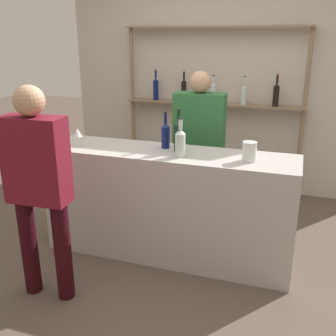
{
  "coord_description": "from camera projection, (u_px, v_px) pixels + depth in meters",
  "views": [
    {
      "loc": [
        1.01,
        -2.99,
        1.88
      ],
      "look_at": [
        0.0,
        0.0,
        0.81
      ],
      "focal_mm": 42.0,
      "sensor_mm": 36.0,
      "label": 1
    }
  ],
  "objects": [
    {
      "name": "cork_jar",
      "position": [
        249.0,
        152.0,
        3.02
      ],
      "size": [
        0.11,
        0.11,
        0.15
      ],
      "color": "silver",
      "rests_on": "bar_counter"
    },
    {
      "name": "back_wall",
      "position": [
        217.0,
        76.0,
        4.82
      ],
      "size": [
        3.75,
        0.12,
        2.8
      ],
      "primitive_type": "cube",
      "color": "beige",
      "rests_on": "ground_plane"
    },
    {
      "name": "bar_counter",
      "position": [
        168.0,
        204.0,
        3.44
      ],
      "size": [
        2.15,
        0.55,
        0.96
      ],
      "primitive_type": "cube",
      "color": "#B7B2AD",
      "rests_on": "ground_plane"
    },
    {
      "name": "ground_plane",
      "position": [
        168.0,
        252.0,
        3.59
      ],
      "size": [
        16.0,
        16.0,
        0.0
      ],
      "primitive_type": "plane",
      "color": "brown"
    },
    {
      "name": "customer_left",
      "position": [
        38.0,
        181.0,
        2.73
      ],
      "size": [
        0.45,
        0.22,
        1.58
      ],
      "rotation": [
        0.0,
        0.0,
        1.62
      ],
      "color": "black",
      "rests_on": "ground_plane"
    },
    {
      "name": "wine_glass",
      "position": [
        77.0,
        133.0,
        3.41
      ],
      "size": [
        0.09,
        0.09,
        0.16
      ],
      "color": "silver",
      "rests_on": "bar_counter"
    },
    {
      "name": "counter_bottle_2",
      "position": [
        166.0,
        135.0,
        3.36
      ],
      "size": [
        0.07,
        0.07,
        0.32
      ],
      "color": "#0F1956",
      "rests_on": "bar_counter"
    },
    {
      "name": "counter_bottle_0",
      "position": [
        180.0,
        142.0,
        3.12
      ],
      "size": [
        0.08,
        0.08,
        0.32
      ],
      "color": "silver",
      "rests_on": "bar_counter"
    },
    {
      "name": "counter_bottle_1",
      "position": [
        179.0,
        135.0,
        3.25
      ],
      "size": [
        0.08,
        0.08,
        0.36
      ],
      "color": "black",
      "rests_on": "bar_counter"
    },
    {
      "name": "server_behind_counter",
      "position": [
        199.0,
        140.0,
        3.88
      ],
      "size": [
        0.5,
        0.23,
        1.57
      ],
      "rotation": [
        0.0,
        0.0,
        -1.54
      ],
      "color": "black",
      "rests_on": "ground_plane"
    },
    {
      "name": "back_shelf",
      "position": [
        213.0,
        86.0,
        4.69
      ],
      "size": [
        2.16,
        0.18,
        1.99
      ],
      "color": "#897056",
      "rests_on": "ground_plane"
    }
  ]
}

